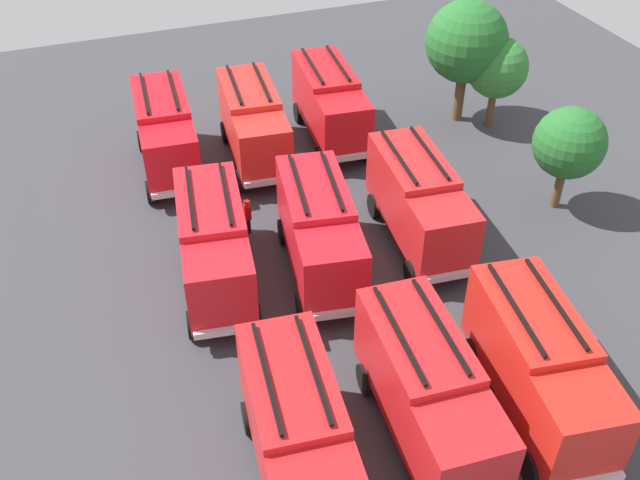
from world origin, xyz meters
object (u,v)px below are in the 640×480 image
(fire_truck_4, at_px, (319,230))
(firefighter_1, at_px, (248,215))
(fire_truck_8, at_px, (540,364))
(firefighter_0, at_px, (389,148))
(traffic_cone_1, at_px, (400,176))
(firefighter_2, at_px, (421,152))
(fire_truck_5, at_px, (428,390))
(fire_truck_0, at_px, (165,132))
(tree_2, at_px, (569,143))
(tree_1, at_px, (497,68))
(fire_truck_6, at_px, (330,102))
(traffic_cone_0, at_px, (346,229))
(fire_truck_1, at_px, (214,244))
(fire_truck_7, at_px, (419,200))
(fire_truck_3, at_px, (253,122))
(fire_truck_2, at_px, (299,436))
(traffic_cone_2, at_px, (375,335))
(tree_0, at_px, (466,42))

(fire_truck_4, height_order, firefighter_1, fire_truck_4)
(fire_truck_4, bearing_deg, fire_truck_8, 34.22)
(firefighter_0, bearing_deg, traffic_cone_1, -154.87)
(firefighter_1, xyz_separation_m, firefighter_2, (-2.23, 9.61, -0.02))
(fire_truck_5, bearing_deg, fire_truck_0, -162.21)
(firefighter_0, height_order, tree_2, tree_2)
(fire_truck_4, xyz_separation_m, tree_1, (-8.50, 13.14, 1.23))
(fire_truck_6, distance_m, fire_truck_8, 19.31)
(firefighter_2, bearing_deg, traffic_cone_1, -9.10)
(firefighter_1, distance_m, traffic_cone_0, 4.41)
(fire_truck_8, distance_m, firefighter_0, 16.01)
(fire_truck_1, height_order, fire_truck_7, same)
(firefighter_2, relative_size, traffic_cone_1, 2.33)
(fire_truck_3, xyz_separation_m, fire_truck_4, (9.43, 0.06, 0.00))
(fire_truck_0, height_order, fire_truck_5, same)
(fire_truck_2, height_order, traffic_cone_0, fire_truck_2)
(fire_truck_6, bearing_deg, tree_2, 44.24)
(fire_truck_0, bearing_deg, fire_truck_3, 86.52)
(tree_2, bearing_deg, traffic_cone_2, -65.90)
(fire_truck_7, height_order, firefighter_1, fire_truck_7)
(fire_truck_1, bearing_deg, tree_0, 127.89)
(fire_truck_4, distance_m, traffic_cone_2, 4.92)
(fire_truck_6, bearing_deg, firefighter_0, 33.35)
(fire_truck_1, distance_m, fire_truck_5, 10.48)
(fire_truck_6, distance_m, fire_truck_7, 9.66)
(fire_truck_3, bearing_deg, fire_truck_6, 104.57)
(fire_truck_2, bearing_deg, tree_2, 127.01)
(firefighter_0, bearing_deg, fire_truck_5, -170.91)
(fire_truck_1, height_order, traffic_cone_1, fire_truck_1)
(fire_truck_5, height_order, tree_2, tree_2)
(fire_truck_5, height_order, traffic_cone_1, fire_truck_5)
(fire_truck_0, relative_size, traffic_cone_0, 10.53)
(fire_truck_6, xyz_separation_m, fire_truck_7, (9.65, 0.40, 0.00))
(fire_truck_7, distance_m, firefighter_1, 7.57)
(fire_truck_8, bearing_deg, tree_1, 161.60)
(tree_2, relative_size, traffic_cone_1, 7.17)
(fire_truck_7, bearing_deg, tree_2, 96.25)
(tree_2, bearing_deg, fire_truck_4, -87.10)
(tree_1, bearing_deg, firefighter_0, -75.35)
(tree_0, bearing_deg, traffic_cone_2, -38.33)
(fire_truck_4, bearing_deg, fire_truck_5, 11.59)
(fire_truck_3, xyz_separation_m, tree_2, (8.82, 12.10, 1.24))
(firefighter_0, bearing_deg, traffic_cone_0, 168.29)
(fire_truck_2, bearing_deg, firefighter_1, 177.17)
(fire_truck_4, height_order, fire_truck_6, same)
(fire_truck_7, relative_size, firefighter_0, 4.48)
(traffic_cone_0, bearing_deg, fire_truck_2, -28.33)
(fire_truck_5, bearing_deg, fire_truck_1, -150.44)
(fire_truck_0, bearing_deg, firefighter_0, 76.70)
(firefighter_0, relative_size, traffic_cone_0, 2.36)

